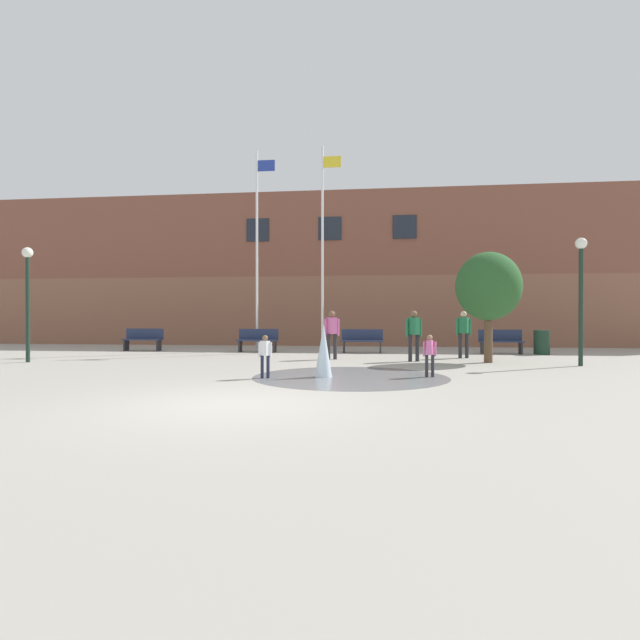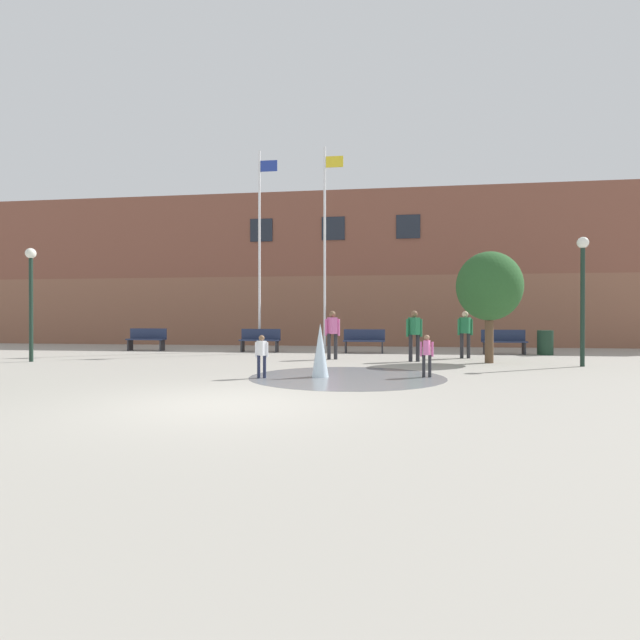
% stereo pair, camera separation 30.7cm
% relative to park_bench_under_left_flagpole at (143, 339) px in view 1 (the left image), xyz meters
% --- Properties ---
extents(ground_plane, '(100.00, 100.00, 0.00)m').
position_rel_park_bench_under_left_flagpole_xyz_m(ground_plane, '(7.28, -11.65, -0.48)').
color(ground_plane, '#9E998E').
extents(library_building, '(36.00, 6.05, 7.41)m').
position_rel_park_bench_under_left_flagpole_xyz_m(library_building, '(7.28, 7.15, 3.23)').
color(library_building, brown).
rests_on(library_building, ground).
extents(splash_fountain, '(4.56, 4.56, 1.26)m').
position_rel_park_bench_under_left_flagpole_xyz_m(splash_fountain, '(8.61, -7.85, -0.13)').
color(splash_fountain, gray).
rests_on(splash_fountain, ground).
extents(park_bench_under_left_flagpole, '(1.60, 0.44, 0.91)m').
position_rel_park_bench_under_left_flagpole_xyz_m(park_bench_under_left_flagpole, '(0.00, 0.00, 0.00)').
color(park_bench_under_left_flagpole, '#28282D').
rests_on(park_bench_under_left_flagpole, ground).
extents(park_bench_center, '(1.60, 0.44, 0.91)m').
position_rel_park_bench_under_left_flagpole_xyz_m(park_bench_center, '(4.83, -0.08, 0.00)').
color(park_bench_center, '#28282D').
rests_on(park_bench_center, ground).
extents(park_bench_under_right_flagpole, '(1.60, 0.44, 0.91)m').
position_rel_park_bench_under_left_flagpole_xyz_m(park_bench_under_right_flagpole, '(8.96, -0.12, 0.00)').
color(park_bench_under_right_flagpole, '#28282D').
rests_on(park_bench_under_right_flagpole, ground).
extents(park_bench_near_trashcan, '(1.60, 0.44, 0.91)m').
position_rel_park_bench_under_left_flagpole_xyz_m(park_bench_near_trashcan, '(14.17, 0.02, 0.00)').
color(park_bench_near_trashcan, '#28282D').
rests_on(park_bench_near_trashcan, ground).
extents(child_in_fountain, '(0.31, 0.22, 0.99)m').
position_rel_park_bench_under_left_flagpole_xyz_m(child_in_fountain, '(7.03, -8.27, 0.10)').
color(child_in_fountain, '#1E233D').
rests_on(child_in_fountain, ground).
extents(adult_near_bench, '(0.50, 0.36, 1.59)m').
position_rel_park_bench_under_left_flagpole_xyz_m(adult_near_bench, '(12.46, -2.08, 0.45)').
color(adult_near_bench, '#28282D').
rests_on(adult_near_bench, ground).
extents(child_with_pink_shirt, '(0.31, 0.24, 0.99)m').
position_rel_park_bench_under_left_flagpole_xyz_m(child_with_pink_shirt, '(10.79, -7.59, 0.10)').
color(child_with_pink_shirt, '#28282D').
rests_on(child_with_pink_shirt, ground).
extents(teen_by_trashcan, '(0.50, 0.39, 1.59)m').
position_rel_park_bench_under_left_flagpole_xyz_m(teen_by_trashcan, '(10.70, -3.55, 0.45)').
color(teen_by_trashcan, '#28282D').
rests_on(teen_by_trashcan, ground).
extents(adult_watching, '(0.50, 0.39, 1.59)m').
position_rel_park_bench_under_left_flagpole_xyz_m(adult_watching, '(8.07, -3.11, 0.45)').
color(adult_watching, '#28282D').
rests_on(adult_watching, ground).
extents(flagpole_left, '(0.80, 0.10, 8.20)m').
position_rel_park_bench_under_left_flagpole_xyz_m(flagpole_left, '(4.65, 0.59, 3.87)').
color(flagpole_left, silver).
rests_on(flagpole_left, ground).
extents(flagpole_right, '(0.80, 0.10, 8.26)m').
position_rel_park_bench_under_left_flagpole_xyz_m(flagpole_right, '(7.36, 0.59, 3.90)').
color(flagpole_right, silver).
rests_on(flagpole_right, ground).
extents(lamp_post_left_lane, '(0.32, 0.32, 3.54)m').
position_rel_park_bench_under_left_flagpole_xyz_m(lamp_post_left_lane, '(-1.13, -5.25, 1.86)').
color(lamp_post_left_lane, '#192D23').
rests_on(lamp_post_left_lane, ground).
extents(lamp_post_right_lane, '(0.32, 0.32, 3.65)m').
position_rel_park_bench_under_left_flagpole_xyz_m(lamp_post_right_lane, '(15.32, -4.45, 1.93)').
color(lamp_post_right_lane, '#192D23').
rests_on(lamp_post_right_lane, ground).
extents(trash_can, '(0.56, 0.56, 0.90)m').
position_rel_park_bench_under_left_flagpole_xyz_m(trash_can, '(15.58, -0.17, -0.03)').
color(trash_can, '#193323').
rests_on(trash_can, ground).
extents(street_tree_near_building, '(1.97, 1.97, 3.38)m').
position_rel_park_bench_under_left_flagpole_xyz_m(street_tree_near_building, '(12.93, -3.71, 1.84)').
color(street_tree_near_building, brown).
rests_on(street_tree_near_building, ground).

